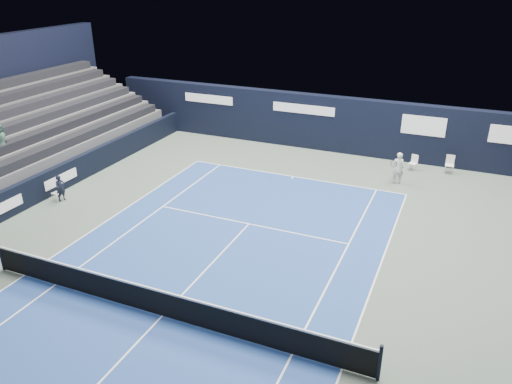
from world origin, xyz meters
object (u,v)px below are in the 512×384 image
folding_chair_back_b (450,163)px  tennis_net (161,302)px  tennis_player (398,168)px  line_judge_chair (58,191)px  folding_chair_back_a (414,160)px

folding_chair_back_b → tennis_net: bearing=-117.2°
tennis_player → folding_chair_back_b: bearing=46.7°
folding_chair_back_b → tennis_net: tennis_net is taller
line_judge_chair → tennis_player: 15.74m
tennis_player → line_judge_chair: bearing=-149.6°
folding_chair_back_a → tennis_player: tennis_player is taller
folding_chair_back_b → line_judge_chair: (-15.81, -10.34, -0.06)m
folding_chair_back_a → tennis_net: tennis_net is taller
line_judge_chair → tennis_player: tennis_player is taller
folding_chair_back_a → folding_chair_back_b: 1.73m
folding_chair_back_b → tennis_player: tennis_player is taller
line_judge_chair → folding_chair_back_b: bearing=40.8°
folding_chair_back_b → tennis_net: 17.02m
line_judge_chair → tennis_player: (13.58, 7.97, 0.31)m
folding_chair_back_b → line_judge_chair: size_ratio=1.13×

